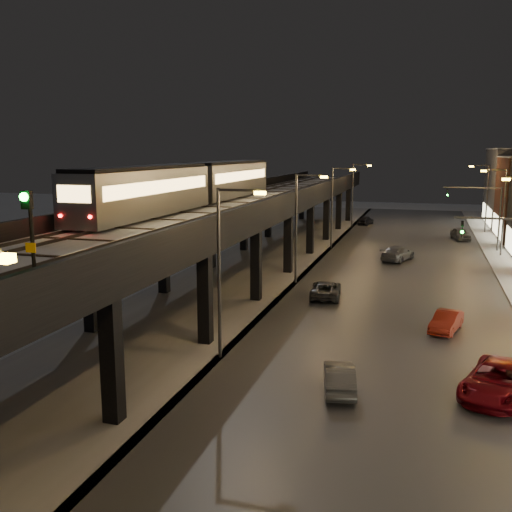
# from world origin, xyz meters

# --- Properties ---
(ground) EXTENTS (220.00, 220.00, 0.00)m
(ground) POSITION_xyz_m (0.00, 0.00, 0.00)
(ground) COLOR silver
(road_surface) EXTENTS (17.00, 120.00, 0.06)m
(road_surface) POSITION_xyz_m (7.50, 35.00, 0.03)
(road_surface) COLOR #46474D
(road_surface) RESTS_ON ground
(under_viaduct_pavement) EXTENTS (11.00, 120.00, 0.06)m
(under_viaduct_pavement) POSITION_xyz_m (-6.00, 35.00, 0.03)
(under_viaduct_pavement) COLOR #9FA1A8
(under_viaduct_pavement) RESTS_ON ground
(elevated_viaduct) EXTENTS (9.00, 100.00, 6.30)m
(elevated_viaduct) POSITION_xyz_m (-6.00, 31.84, 5.62)
(elevated_viaduct) COLOR black
(elevated_viaduct) RESTS_ON ground
(viaduct_trackbed) EXTENTS (8.40, 100.00, 0.32)m
(viaduct_trackbed) POSITION_xyz_m (-6.01, 31.97, 6.39)
(viaduct_trackbed) COLOR #B2B7C1
(viaduct_trackbed) RESTS_ON elevated_viaduct
(viaduct_parapet_streetside) EXTENTS (0.30, 100.00, 1.10)m
(viaduct_parapet_streetside) POSITION_xyz_m (-1.65, 32.00, 6.85)
(viaduct_parapet_streetside) COLOR black
(viaduct_parapet_streetside) RESTS_ON elevated_viaduct
(viaduct_parapet_far) EXTENTS (0.30, 100.00, 1.10)m
(viaduct_parapet_far) POSITION_xyz_m (-10.35, 32.00, 6.85)
(viaduct_parapet_far) COLOR black
(viaduct_parapet_far) RESTS_ON elevated_viaduct
(streetlight_left_1) EXTENTS (2.57, 0.28, 9.00)m
(streetlight_left_1) POSITION_xyz_m (-0.43, 13.00, 5.24)
(streetlight_left_1) COLOR #38383A
(streetlight_left_1) RESTS_ON ground
(streetlight_left_2) EXTENTS (2.57, 0.28, 9.00)m
(streetlight_left_2) POSITION_xyz_m (-0.43, 31.00, 5.24)
(streetlight_left_2) COLOR #38383A
(streetlight_left_2) RESTS_ON ground
(streetlight_left_3) EXTENTS (2.57, 0.28, 9.00)m
(streetlight_left_3) POSITION_xyz_m (-0.43, 49.00, 5.24)
(streetlight_left_3) COLOR #38383A
(streetlight_left_3) RESTS_ON ground
(streetlight_right_3) EXTENTS (2.56, 0.28, 9.00)m
(streetlight_right_3) POSITION_xyz_m (16.73, 49.00, 5.24)
(streetlight_right_3) COLOR #38383A
(streetlight_right_3) RESTS_ON ground
(streetlight_left_4) EXTENTS (2.57, 0.28, 9.00)m
(streetlight_left_4) POSITION_xyz_m (-0.43, 67.00, 5.24)
(streetlight_left_4) COLOR #38383A
(streetlight_left_4) RESTS_ON ground
(streetlight_right_4) EXTENTS (2.56, 0.28, 9.00)m
(streetlight_right_4) POSITION_xyz_m (16.73, 67.00, 5.24)
(streetlight_right_4) COLOR #38383A
(streetlight_right_4) RESTS_ON ground
(traffic_light_rig_b) EXTENTS (6.10, 0.34, 7.00)m
(traffic_light_rig_b) POSITION_xyz_m (15.84, 52.00, 4.50)
(traffic_light_rig_b) COLOR #38383A
(traffic_light_rig_b) RESTS_ON ground
(subway_train) EXTENTS (2.71, 32.96, 3.23)m
(subway_train) POSITION_xyz_m (-8.50, 28.56, 8.23)
(subway_train) COLOR gray
(subway_train) RESTS_ON viaduct_trackbed
(rail_signal) EXTENTS (0.35, 0.43, 3.03)m
(rail_signal) POSITION_xyz_m (-2.10, 0.44, 8.77)
(rail_signal) COLOR black
(rail_signal) RESTS_ON viaduct_trackbed
(car_near_white) EXTENTS (2.08, 4.03, 1.26)m
(car_near_white) POSITION_xyz_m (5.98, 10.56, 0.63)
(car_near_white) COLOR #4D5054
(car_near_white) RESTS_ON ground
(car_mid_silver) EXTENTS (2.57, 4.76, 1.27)m
(car_mid_silver) POSITION_xyz_m (2.52, 26.94, 0.63)
(car_mid_silver) COLOR #383B3F
(car_mid_silver) RESTS_ON ground
(car_mid_dark) EXTENTS (3.49, 5.43, 1.46)m
(car_mid_dark) POSITION_xyz_m (6.87, 43.29, 0.73)
(car_mid_dark) COLOR #585C67
(car_mid_dark) RESTS_ON ground
(car_far_white) EXTENTS (2.31, 3.99, 1.28)m
(car_far_white) POSITION_xyz_m (0.82, 71.06, 0.64)
(car_far_white) COLOR black
(car_far_white) RESTS_ON ground
(car_onc_silver) EXTENTS (2.22, 3.92, 1.22)m
(car_onc_silver) POSITION_xyz_m (10.89, 21.07, 0.61)
(car_onc_silver) COLOR maroon
(car_onc_silver) RESTS_ON ground
(car_onc_dark) EXTENTS (4.03, 5.89, 1.50)m
(car_onc_dark) POSITION_xyz_m (12.79, 11.92, 0.75)
(car_onc_dark) COLOR #670610
(car_onc_dark) RESTS_ON ground
(car_onc_red) EXTENTS (2.63, 4.55, 1.46)m
(car_onc_red) POSITION_xyz_m (13.56, 59.41, 0.73)
(car_onc_red) COLOR slate
(car_onc_red) RESTS_ON ground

